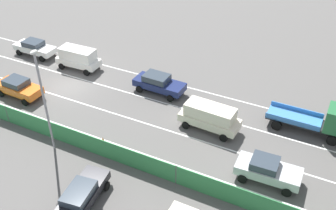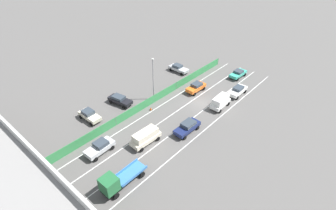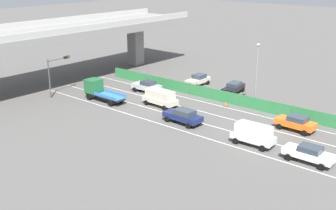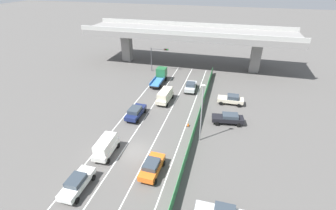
{
  "view_description": "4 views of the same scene",
  "coord_description": "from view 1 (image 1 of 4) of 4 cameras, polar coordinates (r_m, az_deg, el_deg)",
  "views": [
    {
      "loc": [
        23.45,
        22.15,
        19.47
      ],
      "look_at": [
        0.29,
        10.47,
        1.41
      ],
      "focal_mm": 42.04,
      "sensor_mm": 36.0,
      "label": 1
    },
    {
      "loc": [
        -21.46,
        33.3,
        26.3
      ],
      "look_at": [
        2.34,
        6.26,
        1.76
      ],
      "focal_mm": 27.82,
      "sensor_mm": 36.0,
      "label": 2
    },
    {
      "loc": [
        -38.44,
        -19.82,
        17.11
      ],
      "look_at": [
        -2.2,
        10.83,
        1.34
      ],
      "focal_mm": 44.88,
      "sensor_mm": 36.0,
      "label": 3
    },
    {
      "loc": [
        10.16,
        -22.17,
        19.88
      ],
      "look_at": [
        1.18,
        11.31,
        0.9
      ],
      "focal_mm": 26.15,
      "sensor_mm": 36.0,
      "label": 4
    }
  ],
  "objects": [
    {
      "name": "green_fence",
      "position": [
        29.62,
        -12.14,
        -5.2
      ],
      "size": [
        0.1,
        45.38,
        1.57
      ],
      "color": "#338447",
      "rests_on": "ground"
    },
    {
      "name": "parked_sedan_dark",
      "position": [
        25.68,
        -12.42,
        -12.61
      ],
      "size": [
        4.79,
        2.44,
        1.56
      ],
      "color": "black",
      "rests_on": "ground"
    },
    {
      "name": "lane_line_left_edge",
      "position": [
        37.73,
        -1.64,
        3.78
      ],
      "size": [
        0.14,
        49.28,
        0.01
      ],
      "primitive_type": "cube",
      "color": "silver",
      "rests_on": "ground"
    },
    {
      "name": "car_sedan_white",
      "position": [
        43.92,
        -18.77,
        7.91
      ],
      "size": [
        1.93,
        4.6,
        1.61
      ],
      "color": "white",
      "rests_on": "ground"
    },
    {
      "name": "lane_line_right_edge",
      "position": [
        31.03,
        -10.24,
        -4.67
      ],
      "size": [
        0.14,
        49.28,
        0.01
      ],
      "primitive_type": "cube",
      "color": "silver",
      "rests_on": "ground"
    },
    {
      "name": "traffic_cone",
      "position": [
        30.24,
        -9.4,
        -5.12
      ],
      "size": [
        0.47,
        0.47,
        0.59
      ],
      "color": "orange",
      "rests_on": "ground"
    },
    {
      "name": "ground_plane",
      "position": [
        37.68,
        -14.18,
        2.57
      ],
      "size": [
        300.0,
        300.0,
        0.0
      ],
      "primitive_type": "plane",
      "color": "#565451"
    },
    {
      "name": "flatbed_truck_blue",
      "position": [
        32.32,
        21.77,
        -2.1
      ],
      "size": [
        2.17,
        6.2,
        2.67
      ],
      "color": "black",
      "rests_on": "ground"
    },
    {
      "name": "street_lamp",
      "position": [
        27.97,
        -17.7,
        1.55
      ],
      "size": [
        0.6,
        0.36,
        8.15
      ],
      "color": "gray",
      "rests_on": "ground"
    },
    {
      "name": "car_taxi_orange",
      "position": [
        37.19,
        -20.86,
        2.44
      ],
      "size": [
        2.1,
        4.35,
        1.67
      ],
      "color": "orange",
      "rests_on": "ground"
    },
    {
      "name": "lane_line_mid_left",
      "position": [
        35.34,
        -4.14,
        1.32
      ],
      "size": [
        0.14,
        49.28,
        0.01
      ],
      "primitive_type": "cube",
      "color": "silver",
      "rests_on": "ground"
    },
    {
      "name": "car_sedan_silver",
      "position": [
        27.43,
        14.23,
        -9.07
      ],
      "size": [
        2.21,
        4.39,
        1.68
      ],
      "color": "#B7BABC",
      "rests_on": "ground"
    },
    {
      "name": "car_van_white",
      "position": [
        39.96,
        -12.92,
        6.75
      ],
      "size": [
        2.13,
        4.4,
        2.15
      ],
      "color": "silver",
      "rests_on": "ground"
    },
    {
      "name": "car_van_cream",
      "position": [
        30.89,
        6.08,
        -1.62
      ],
      "size": [
        2.21,
        4.84,
        2.12
      ],
      "color": "beige",
      "rests_on": "ground"
    },
    {
      "name": "lane_line_mid_right",
      "position": [
        33.09,
        -6.99,
        -1.48
      ],
      "size": [
        0.14,
        49.28,
        0.01
      ],
      "primitive_type": "cube",
      "color": "silver",
      "rests_on": "ground"
    },
    {
      "name": "car_sedan_navy",
      "position": [
        35.37,
        -1.37,
        3.23
      ],
      "size": [
        2.13,
        4.71,
        1.69
      ],
      "color": "navy",
      "rests_on": "ground"
    }
  ]
}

